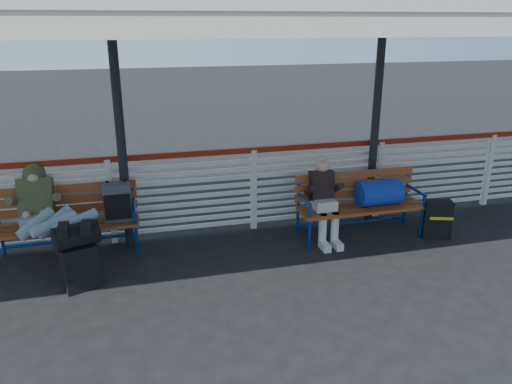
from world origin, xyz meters
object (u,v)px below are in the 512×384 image
object	(u,v)px
bench_right	(370,196)
traveler_man	(49,216)
suitcase_side	(437,219)
companion_person	(324,200)
bench_left	(85,211)
luggage_stack	(79,254)

from	to	relation	value
bench_right	traveler_man	world-z (taller)	traveler_man
suitcase_side	companion_person	bearing A→B (deg)	-172.50
traveler_man	companion_person	world-z (taller)	traveler_man
suitcase_side	bench_left	bearing A→B (deg)	-170.19
bench_right	companion_person	distance (m)	0.69
bench_left	traveler_man	bearing A→B (deg)	-139.98
bench_left	companion_person	xyz separation A→B (m)	(3.16, -0.39, -0.01)
companion_person	luggage_stack	bearing A→B (deg)	-170.28
luggage_stack	companion_person	xyz separation A→B (m)	(3.19, 0.55, 0.16)
bench_left	luggage_stack	bearing A→B (deg)	-91.92
luggage_stack	bench_right	xyz separation A→B (m)	(3.88, 0.55, 0.17)
bench_left	suitcase_side	xyz separation A→B (m)	(4.76, -0.69, -0.34)
luggage_stack	bench_right	size ratio (longest dim) A/B	0.44
bench_left	companion_person	distance (m)	3.18
luggage_stack	traveler_man	world-z (taller)	traveler_man
companion_person	suitcase_side	world-z (taller)	companion_person
bench_left	bench_right	xyz separation A→B (m)	(3.85, -0.39, -0.00)
traveler_man	bench_right	bearing A→B (deg)	-0.91
luggage_stack	suitcase_side	world-z (taller)	luggage_stack
luggage_stack	bench_left	size ratio (longest dim) A/B	0.44
traveler_man	suitcase_side	world-z (taller)	traveler_man
luggage_stack	traveler_man	distance (m)	0.76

